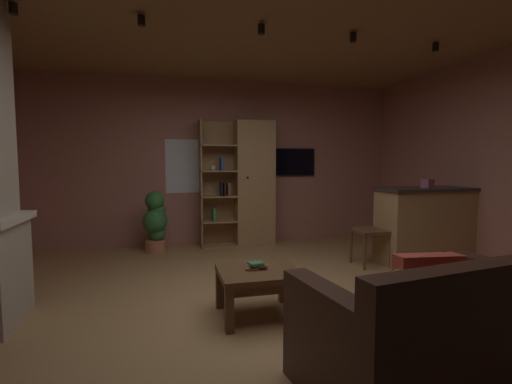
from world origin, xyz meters
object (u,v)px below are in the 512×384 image
table_book_2 (256,263)px  wall_mounted_tv (291,162)px  leather_couch (433,337)px  bookshelf_cabinet (249,184)px  tissue_box (428,183)px  coffee_table (259,279)px  table_book_1 (260,266)px  dining_chair (377,225)px  potted_floor_plant (156,221)px  kitchen_bar_counter (433,225)px  table_book_0 (252,269)px

table_book_2 → wall_mounted_tv: wall_mounted_tv is taller
leather_couch → wall_mounted_tv: (0.61, 4.27, 1.04)m
bookshelf_cabinet → leather_couch: size_ratio=1.24×
tissue_box → leather_couch: size_ratio=0.07×
coffee_table → table_book_1: 0.12m
table_book_1 → dining_chair: 2.20m
table_book_1 → table_book_2: (-0.03, 0.01, 0.02)m
leather_couch → potted_floor_plant: size_ratio=1.76×
coffee_table → wall_mounted_tv: 3.47m
leather_couch → table_book_1: (-0.74, 1.27, 0.13)m
bookshelf_cabinet → dining_chair: size_ratio=2.19×
kitchen_bar_counter → table_book_2: (-2.72, -1.09, -0.05)m
coffee_table → table_book_0: size_ratio=6.38×
kitchen_bar_counter → coffee_table: bearing=-157.5°
table_book_1 → dining_chair: bearing=31.6°
dining_chair → bookshelf_cabinet: bearing=129.1°
bookshelf_cabinet → kitchen_bar_counter: 2.78m
leather_couch → table_book_0: bearing=122.7°
leather_couch → wall_mounted_tv: bearing=81.9°
kitchen_bar_counter → wall_mounted_tv: bearing=125.2°
leather_couch → dining_chair: (1.13, 2.42, 0.22)m
kitchen_bar_counter → dining_chair: size_ratio=1.67×
tissue_box → potted_floor_plant: 3.85m
kitchen_bar_counter → leather_couch: 3.07m
tissue_box → kitchen_bar_counter: bearing=14.9°
coffee_table → leather_couch: bearing=-58.8°
table_book_2 → potted_floor_plant: bearing=109.6°
leather_couch → table_book_2: (-0.77, 1.28, 0.15)m
kitchen_bar_counter → dining_chair: kitchen_bar_counter is taller
leather_couch → potted_floor_plant: 4.19m
potted_floor_plant → wall_mounted_tv: wall_mounted_tv is taller
coffee_table → potted_floor_plant: bearing=109.7°
wall_mounted_tv → dining_chair: bearing=-74.1°
tissue_box → table_book_1: bearing=-157.4°
table_book_0 → bookshelf_cabinet: bearing=77.6°
wall_mounted_tv → potted_floor_plant: bearing=-169.4°
coffee_table → tissue_box: bearing=22.9°
potted_floor_plant → tissue_box: bearing=-23.4°
bookshelf_cabinet → dining_chair: bearing=-50.9°
table_book_0 → table_book_2: (0.04, 0.01, 0.04)m
tissue_box → table_book_0: 2.90m
coffee_table → dining_chair: 2.23m
table_book_0 → table_book_2: bearing=14.6°
coffee_table → table_book_2: 0.14m
tissue_box → table_book_2: tissue_box is taller
table_book_0 → wall_mounted_tv: bearing=64.7°
dining_chair → potted_floor_plant: (-2.82, 1.42, -0.06)m
table_book_1 → kitchen_bar_counter: bearing=22.2°
kitchen_bar_counter → table_book_0: kitchen_bar_counter is taller
table_book_0 → wall_mounted_tv: wall_mounted_tv is taller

